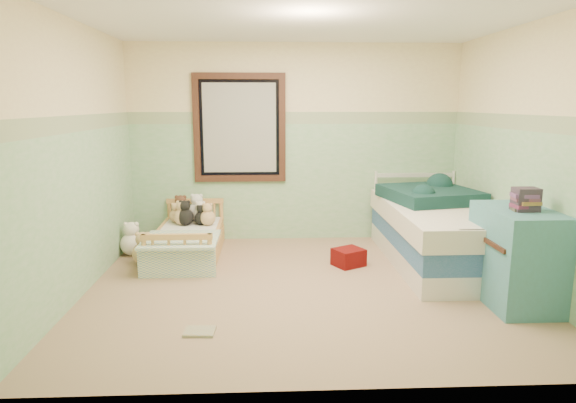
{
  "coord_description": "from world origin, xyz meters",
  "views": [
    {
      "loc": [
        -0.38,
        -4.6,
        1.75
      ],
      "look_at": [
        -0.15,
        0.35,
        0.78
      ],
      "focal_mm": 31.11,
      "sensor_mm": 36.0,
      "label": 1
    }
  ],
  "objects_px": {
    "toddler_bed_frame": "(188,248)",
    "dresser": "(516,257)",
    "floor_book": "(200,332)",
    "plush_floor_cream": "(132,244)",
    "twin_bed_frame": "(440,254)",
    "plush_floor_tan": "(144,253)",
    "red_pillow": "(349,257)"
  },
  "relations": [
    {
      "from": "toddler_bed_frame",
      "to": "dresser",
      "type": "xyz_separation_m",
      "value": [
        3.11,
        -1.54,
        0.33
      ]
    },
    {
      "from": "toddler_bed_frame",
      "to": "floor_book",
      "type": "height_order",
      "value": "toddler_bed_frame"
    },
    {
      "from": "plush_floor_cream",
      "to": "dresser",
      "type": "xyz_separation_m",
      "value": [
        3.77,
        -1.6,
        0.29
      ]
    },
    {
      "from": "twin_bed_frame",
      "to": "floor_book",
      "type": "xyz_separation_m",
      "value": [
        -2.45,
        -1.61,
        -0.1
      ]
    },
    {
      "from": "toddler_bed_frame",
      "to": "floor_book",
      "type": "xyz_separation_m",
      "value": [
        0.39,
        -2.02,
        -0.08
      ]
    },
    {
      "from": "toddler_bed_frame",
      "to": "floor_book",
      "type": "relative_size",
      "value": 6.18
    },
    {
      "from": "plush_floor_tan",
      "to": "twin_bed_frame",
      "type": "height_order",
      "value": "plush_floor_tan"
    },
    {
      "from": "plush_floor_tan",
      "to": "twin_bed_frame",
      "type": "relative_size",
      "value": 0.12
    },
    {
      "from": "toddler_bed_frame",
      "to": "plush_floor_cream",
      "type": "xyz_separation_m",
      "value": [
        -0.66,
        0.07,
        0.04
      ]
    },
    {
      "from": "twin_bed_frame",
      "to": "red_pillow",
      "type": "relative_size",
      "value": 7.08
    },
    {
      "from": "plush_floor_cream",
      "to": "floor_book",
      "type": "distance_m",
      "value": 2.34
    },
    {
      "from": "plush_floor_cream",
      "to": "floor_book",
      "type": "height_order",
      "value": "plush_floor_cream"
    },
    {
      "from": "toddler_bed_frame",
      "to": "twin_bed_frame",
      "type": "distance_m",
      "value": 2.87
    },
    {
      "from": "floor_book",
      "to": "dresser",
      "type": "bearing_deg",
      "value": 13.32
    },
    {
      "from": "plush_floor_tan",
      "to": "red_pillow",
      "type": "height_order",
      "value": "plush_floor_tan"
    },
    {
      "from": "toddler_bed_frame",
      "to": "red_pillow",
      "type": "xyz_separation_m",
      "value": [
        1.82,
        -0.43,
        0.0
      ]
    },
    {
      "from": "red_pillow",
      "to": "plush_floor_tan",
      "type": "bearing_deg",
      "value": 176.05
    },
    {
      "from": "plush_floor_tan",
      "to": "floor_book",
      "type": "relative_size",
      "value": 1.05
    },
    {
      "from": "dresser",
      "to": "red_pillow",
      "type": "bearing_deg",
      "value": 139.63
    },
    {
      "from": "floor_book",
      "to": "plush_floor_tan",
      "type": "bearing_deg",
      "value": 118.95
    },
    {
      "from": "red_pillow",
      "to": "twin_bed_frame",
      "type": "bearing_deg",
      "value": 1.38
    },
    {
      "from": "red_pillow",
      "to": "floor_book",
      "type": "xyz_separation_m",
      "value": [
        -1.43,
        -1.58,
        -0.08
      ]
    },
    {
      "from": "dresser",
      "to": "plush_floor_cream",
      "type": "bearing_deg",
      "value": 156.98
    },
    {
      "from": "floor_book",
      "to": "red_pillow",
      "type": "bearing_deg",
      "value": 51.27
    },
    {
      "from": "twin_bed_frame",
      "to": "red_pillow",
      "type": "height_order",
      "value": "twin_bed_frame"
    },
    {
      "from": "plush_floor_tan",
      "to": "red_pillow",
      "type": "relative_size",
      "value": 0.82
    },
    {
      "from": "plush_floor_cream",
      "to": "plush_floor_tan",
      "type": "bearing_deg",
      "value": -58.2
    },
    {
      "from": "toddler_bed_frame",
      "to": "plush_floor_cream",
      "type": "relative_size",
      "value": 5.4
    },
    {
      "from": "plush_floor_cream",
      "to": "dresser",
      "type": "relative_size",
      "value": 0.32
    },
    {
      "from": "plush_floor_cream",
      "to": "twin_bed_frame",
      "type": "distance_m",
      "value": 3.53
    },
    {
      "from": "toddler_bed_frame",
      "to": "plush_floor_tan",
      "type": "height_order",
      "value": "plush_floor_tan"
    },
    {
      "from": "plush_floor_tan",
      "to": "red_pillow",
      "type": "distance_m",
      "value": 2.27
    }
  ]
}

